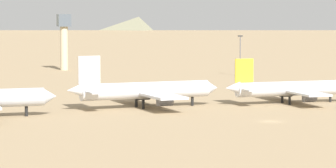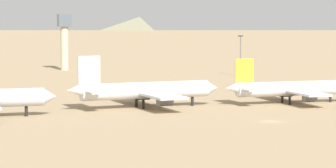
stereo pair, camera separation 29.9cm
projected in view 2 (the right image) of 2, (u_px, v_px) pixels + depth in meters
The scene contains 5 objects.
ground at pixel (270, 121), 210.53m from camera, with size 4000.00×4000.00×0.00m, color #9E8460.
parked_jet_white_2 at pixel (144, 91), 238.07m from camera, with size 41.52×35.05×13.71m.
parked_jet_yellow_3 at pixel (290, 89), 248.50m from camera, with size 37.27×31.20×12.34m.
control_tower at pixel (64, 36), 377.91m from camera, with size 5.20×5.20×22.89m.
light_pole_mid at pixel (241, 53), 345.56m from camera, with size 1.80×0.50×15.27m.
Camera 2 is at (-82.40, -193.53, 26.22)m, focal length 99.03 mm.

